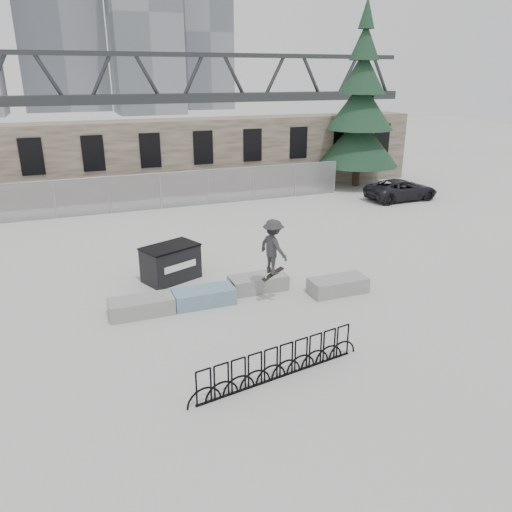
{
  "coord_description": "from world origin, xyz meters",
  "views": [
    {
      "loc": [
        -4.91,
        -14.74,
        7.11
      ],
      "look_at": [
        0.84,
        0.06,
        1.3
      ],
      "focal_mm": 35.0,
      "sensor_mm": 36.0,
      "label": 1
    }
  ],
  "objects": [
    {
      "name": "chainlink_fence",
      "position": [
        -0.0,
        12.5,
        1.04
      ],
      "size": [
        22.06,
        0.06,
        2.02
      ],
      "color": "gray",
      "rests_on": "ground"
    },
    {
      "name": "stone_wall",
      "position": [
        0.0,
        16.24,
        2.26
      ],
      "size": [
        36.0,
        2.58,
        4.5
      ],
      "color": "brown",
      "rests_on": "ground"
    },
    {
      "name": "bike_rack",
      "position": [
        -0.55,
        -5.06,
        0.44
      ],
      "size": [
        4.88,
        0.87,
        0.9
      ],
      "rotation": [
        0.0,
        0.0,
        0.17
      ],
      "color": "black",
      "rests_on": "ground"
    },
    {
      "name": "truss_bridge",
      "position": [
        10.0,
        55.0,
        4.13
      ],
      "size": [
        70.0,
        3.0,
        9.8
      ],
      "color": "#2D3033",
      "rests_on": "ground"
    },
    {
      "name": "skateboarder",
      "position": [
        1.04,
        -0.94,
        1.92
      ],
      "size": [
        1.0,
        1.32,
        2.01
      ],
      "rotation": [
        0.0,
        0.0,
        1.88
      ],
      "color": "#2D2C2F",
      "rests_on": "ground"
    },
    {
      "name": "planter_center_left",
      "position": [
        -1.12,
        -0.28,
        0.29
      ],
      "size": [
        2.0,
        0.9,
        0.53
      ],
      "color": "#306691",
      "rests_on": "ground"
    },
    {
      "name": "dumpster",
      "position": [
        -1.67,
        2.16,
        0.66
      ],
      "size": [
        2.29,
        1.88,
        1.3
      ],
      "rotation": [
        0.0,
        0.0,
        0.4
      ],
      "color": "black",
      "rests_on": "ground"
    },
    {
      "name": "suv",
      "position": [
        13.79,
        9.42,
        0.62
      ],
      "size": [
        4.47,
        2.14,
        1.23
      ],
      "primitive_type": "imported",
      "rotation": [
        0.0,
        0.0,
        1.59
      ],
      "color": "black",
      "rests_on": "ground"
    },
    {
      "name": "spruce_tree",
      "position": [
        13.45,
        13.93,
        4.56
      ],
      "size": [
        5.29,
        5.29,
        11.5
      ],
      "color": "#38281E",
      "rests_on": "ground"
    },
    {
      "name": "ground",
      "position": [
        0.0,
        0.0,
        0.0
      ],
      "size": [
        120.0,
        120.0,
        0.0
      ],
      "primitive_type": "plane",
      "color": "#B7B7B2",
      "rests_on": "ground"
    },
    {
      "name": "planter_center_right",
      "position": [
        0.95,
        0.14,
        0.29
      ],
      "size": [
        2.0,
        0.9,
        0.53
      ],
      "color": "gray",
      "rests_on": "ground"
    },
    {
      "name": "planter_far_left",
      "position": [
        -3.14,
        -0.28,
        0.29
      ],
      "size": [
        2.0,
        0.9,
        0.53
      ],
      "color": "gray",
      "rests_on": "ground"
    },
    {
      "name": "planter_offset",
      "position": [
        3.43,
        -1.07,
        0.29
      ],
      "size": [
        2.0,
        0.9,
        0.53
      ],
      "color": "gray",
      "rests_on": "ground"
    }
  ]
}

